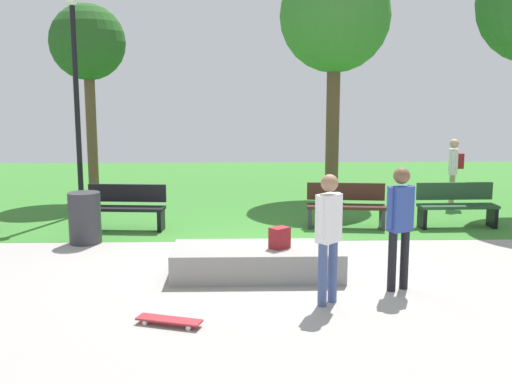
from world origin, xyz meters
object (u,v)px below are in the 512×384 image
at_px(backpack_on_ledge, 280,238).
at_px(skateboard_by_ledge, 169,320).
at_px(trash_bin, 85,218).
at_px(skater_performing_trick, 329,229).
at_px(park_bench_near_lamppost, 457,204).
at_px(tree_leaning_ash, 335,19).
at_px(pedestrian_with_backpack, 454,167).
at_px(lamp_post, 76,85).
at_px(park_bench_near_path, 346,205).
at_px(skater_watching, 400,219).
at_px(tree_tall_oak, 88,45).
at_px(concrete_ledge, 257,261).
at_px(park_bench_by_oak, 126,206).

bearing_deg(backpack_on_ledge, skateboard_by_ledge, -167.72).
height_order(backpack_on_ledge, trash_bin, trash_bin).
relative_size(skater_performing_trick, trash_bin, 1.82).
bearing_deg(skater_performing_trick, trash_bin, 140.17).
bearing_deg(park_bench_near_lamppost, tree_leaning_ash, 116.83).
distance_m(park_bench_near_lamppost, pedestrian_with_backpack, 2.31).
bearing_deg(pedestrian_with_backpack, park_bench_near_lamppost, -107.92).
bearing_deg(lamp_post, tree_leaning_ash, 21.13).
height_order(skater_performing_trick, park_bench_near_path, skater_performing_trick).
relative_size(skater_watching, tree_tall_oak, 0.35).
height_order(concrete_ledge, skater_watching, skater_watching).
bearing_deg(skater_performing_trick, skater_watching, 26.53).
distance_m(park_bench_near_path, lamp_post, 6.49).
relative_size(skater_watching, park_bench_near_path, 1.06).
height_order(skater_performing_trick, park_bench_by_oak, skater_performing_trick).
bearing_deg(tree_tall_oak, trash_bin, -78.34).
bearing_deg(park_bench_by_oak, skateboard_by_ledge, -74.01).
height_order(backpack_on_ledge, tree_tall_oak, tree_tall_oak).
height_order(skater_performing_trick, skater_watching, skater_watching).
distance_m(skater_watching, lamp_post, 8.25).
relative_size(skater_performing_trick, pedestrian_with_backpack, 1.04).
relative_size(backpack_on_ledge, lamp_post, 0.07).
relative_size(tree_tall_oak, trash_bin, 5.27).
xyz_separation_m(skateboard_by_ledge, tree_leaning_ash, (3.34, 9.08, 4.59)).
bearing_deg(skater_performing_trick, backpack_on_ledge, 114.32).
bearing_deg(park_bench_by_oak, park_bench_near_lamppost, 0.44).
bearing_deg(trash_bin, tree_tall_oak, 101.66).
bearing_deg(lamp_post, backpack_on_ledge, -48.79).
relative_size(backpack_on_ledge, trash_bin, 0.34).
bearing_deg(pedestrian_with_backpack, concrete_ledge, -132.59).
xyz_separation_m(concrete_ledge, skater_performing_trick, (0.88, -1.27, 0.79)).
distance_m(park_bench_by_oak, lamp_post, 3.21).
xyz_separation_m(skater_performing_trick, park_bench_by_oak, (-3.46, 4.41, -0.53)).
relative_size(concrete_ledge, backpack_on_ledge, 8.01).
bearing_deg(concrete_ledge, lamp_post, 129.21).
height_order(skateboard_by_ledge, tree_leaning_ash, tree_leaning_ash).
height_order(skater_performing_trick, tree_tall_oak, tree_tall_oak).
bearing_deg(park_bench_near_path, park_bench_by_oak, -179.15).
distance_m(skater_performing_trick, tree_tall_oak, 10.06).
xyz_separation_m(lamp_post, pedestrian_with_backpack, (8.79, 0.57, -1.92)).
relative_size(park_bench_by_oak, pedestrian_with_backpack, 0.98).
relative_size(concrete_ledge, skater_watching, 1.47).
xyz_separation_m(skater_performing_trick, lamp_post, (-4.77, 6.03, 1.91)).
xyz_separation_m(park_bench_near_lamppost, pedestrian_with_backpack, (0.69, 2.14, 0.51)).
bearing_deg(tree_tall_oak, skater_watching, -51.61).
bearing_deg(skateboard_by_ledge, skater_watching, 21.71).
relative_size(park_bench_by_oak, tree_tall_oak, 0.33).
bearing_deg(park_bench_by_oak, backpack_on_ledge, -47.75).
height_order(backpack_on_ledge, tree_leaning_ash, tree_leaning_ash).
xyz_separation_m(backpack_on_ledge, park_bench_by_oak, (-2.91, 3.20, -0.11)).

